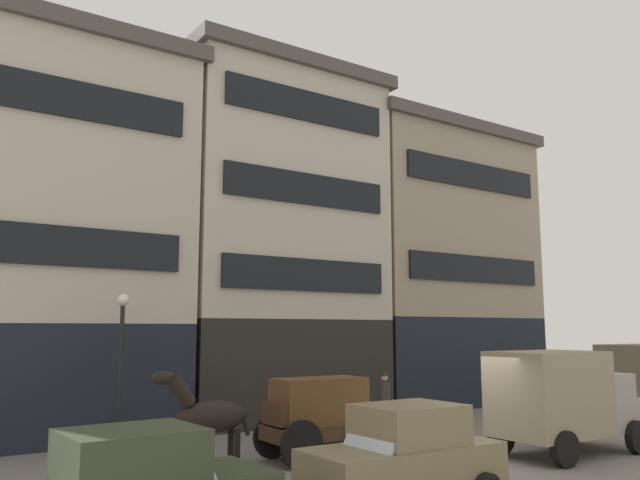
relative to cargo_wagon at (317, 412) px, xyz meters
name	(u,v)px	position (x,y,z in m)	size (l,w,h in m)	color
ground_plane	(465,460)	(3.00, -2.05, -1.15)	(120.00, 120.00, 0.00)	slate
building_far_left	(30,233)	(-5.46, 7.92, 5.00)	(9.14, 6.66, 12.22)	black
building_center_left	(263,241)	(2.86, 7.91, 5.41)	(8.19, 6.66, 13.03)	black
building_center_right	(424,264)	(11.31, 7.92, 4.98)	(9.41, 6.66, 12.18)	black
cargo_wagon	(317,412)	(0.00, 0.00, 0.00)	(2.97, 1.65, 1.98)	#3D2819
draft_horse	(207,416)	(-2.95, 0.00, 0.12)	(2.35, 0.69, 2.30)	black
delivery_truck_near	(563,398)	(5.62, -3.06, 0.28)	(4.38, 2.19, 2.62)	gray
sedan_light	(404,457)	(-1.18, -4.52, -0.23)	(3.72, 1.89, 1.83)	#7A6B4C
pedestrian_officer	(385,397)	(4.68, 2.96, -0.17)	(0.44, 0.44, 1.79)	#38332D
streetlamp_curbside	(121,349)	(-3.80, 3.64, 1.52)	(0.32, 0.32, 4.12)	black
fire_hydrant_curbside	(422,411)	(6.24, 2.89, -0.72)	(0.24, 0.24, 0.83)	maroon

